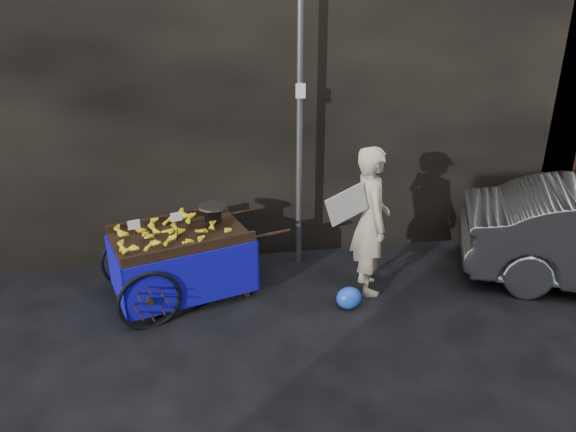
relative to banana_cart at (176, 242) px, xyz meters
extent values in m
plane|color=black|center=(1.32, -0.66, -0.74)|extent=(80.00, 80.00, 0.00)
cube|color=black|center=(0.32, 1.94, 1.76)|extent=(11.00, 2.00, 5.00)
cylinder|color=slate|center=(1.62, 0.64, 1.26)|extent=(0.08, 0.08, 4.00)
cube|color=white|center=(1.62, 0.59, 1.66)|extent=(0.12, 0.02, 0.18)
cube|color=black|center=(0.05, 0.01, 0.05)|extent=(1.81, 1.41, 0.06)
cube|color=black|center=(-0.09, 0.46, 0.12)|extent=(1.52, 0.51, 0.10)
cube|color=black|center=(0.19, -0.43, 0.12)|extent=(1.52, 0.51, 0.10)
cube|color=black|center=(0.83, -0.16, -0.34)|extent=(0.06, 0.06, 0.79)
cube|color=black|center=(0.59, 0.60, -0.34)|extent=(0.06, 0.06, 0.79)
cylinder|color=black|center=(1.16, -0.06, 0.05)|extent=(0.48, 0.18, 0.04)
cylinder|color=black|center=(0.92, 0.70, 0.05)|extent=(0.48, 0.18, 0.04)
torus|color=black|center=(-0.31, -0.66, -0.39)|extent=(0.72, 0.27, 0.74)
torus|color=black|center=(-0.63, 0.36, -0.39)|extent=(0.72, 0.27, 0.74)
cylinder|color=black|center=(-0.47, -0.15, -0.39)|extent=(0.38, 1.07, 0.05)
cube|color=#110898|center=(0.20, -0.47, -0.28)|extent=(1.56, 0.50, 0.67)
cube|color=#110898|center=(-0.10, 0.50, -0.28)|extent=(1.56, 0.50, 0.67)
cube|color=#110898|center=(-0.72, -0.22, -0.28)|extent=(0.32, 0.99, 0.67)
cube|color=#110898|center=(0.81, 0.25, -0.28)|extent=(0.32, 0.99, 0.67)
cube|color=black|center=(0.46, 0.19, 0.22)|extent=(0.21, 0.19, 0.16)
cylinder|color=silver|center=(0.46, 0.19, 0.36)|extent=(0.42, 0.42, 0.03)
cube|color=white|center=(-0.44, -0.25, 0.38)|extent=(0.14, 0.05, 0.11)
cube|color=white|center=(0.03, -0.10, 0.38)|extent=(0.14, 0.05, 0.11)
imported|color=#BFAF8E|center=(2.37, -0.21, 0.21)|extent=(0.49, 0.71, 1.90)
cube|color=silver|center=(2.00, -0.42, 0.54)|extent=(0.57, 0.17, 0.50)
ellipsoid|color=blue|center=(2.02, -0.63, -0.60)|extent=(0.31, 0.25, 0.28)
camera|label=1|loc=(0.38, -6.23, 3.03)|focal=35.00mm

